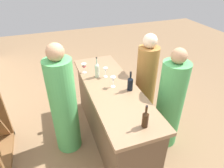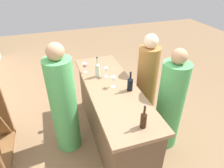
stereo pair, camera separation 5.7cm
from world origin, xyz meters
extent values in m
plane|color=#846647|center=(0.00, 0.00, 0.00)|extent=(12.00, 12.00, 0.00)
cube|color=brown|center=(0.00, 0.00, 0.44)|extent=(2.00, 0.60, 0.89)
cube|color=#8C6B4C|center=(0.00, 0.00, 0.91)|extent=(2.08, 0.68, 0.05)
cube|color=brown|center=(0.11, 1.65, 0.03)|extent=(0.96, 0.28, 0.06)
cylinder|color=#331E0F|center=(-0.84, -0.07, 1.02)|extent=(0.07, 0.07, 0.16)
cone|color=#331E0F|center=(-0.84, -0.07, 1.12)|extent=(0.07, 0.07, 0.03)
cylinder|color=#331E0F|center=(-0.84, -0.07, 1.17)|extent=(0.02, 0.02, 0.07)
cylinder|color=black|center=(-0.84, -0.07, 1.21)|extent=(0.03, 0.03, 0.01)
cylinder|color=black|center=(-0.15, -0.21, 1.02)|extent=(0.08, 0.08, 0.17)
cone|color=black|center=(-0.15, -0.21, 1.12)|extent=(0.08, 0.08, 0.03)
cylinder|color=black|center=(-0.15, -0.21, 1.17)|extent=(0.03, 0.03, 0.07)
cylinder|color=black|center=(-0.15, -0.21, 1.21)|extent=(0.03, 0.03, 0.01)
cylinder|color=#B7C6B2|center=(0.35, 0.11, 1.03)|extent=(0.07, 0.07, 0.19)
cone|color=#B7C6B2|center=(0.35, 0.11, 1.15)|extent=(0.07, 0.07, 0.04)
cylinder|color=#B7C6B2|center=(0.35, 0.11, 1.21)|extent=(0.02, 0.02, 0.08)
cylinder|color=black|center=(0.35, 0.11, 1.25)|extent=(0.03, 0.03, 0.01)
cylinder|color=white|center=(0.01, -0.02, 0.94)|extent=(0.06, 0.06, 0.00)
cylinder|color=white|center=(0.01, -0.02, 0.98)|extent=(0.01, 0.01, 0.07)
cone|color=white|center=(0.01, -0.02, 1.06)|extent=(0.07, 0.07, 0.08)
cylinder|color=white|center=(0.31, -0.01, 0.94)|extent=(0.06, 0.06, 0.00)
cylinder|color=white|center=(0.31, -0.01, 0.98)|extent=(0.01, 0.01, 0.07)
cone|color=white|center=(0.31, -0.01, 1.05)|extent=(0.06, 0.06, 0.08)
cylinder|color=white|center=(0.55, 0.27, 0.94)|extent=(0.06, 0.06, 0.00)
cylinder|color=white|center=(0.55, 0.27, 0.98)|extent=(0.01, 0.01, 0.08)
cone|color=white|center=(0.55, 0.27, 1.06)|extent=(0.07, 0.07, 0.08)
cone|color=maroon|center=(0.55, 0.27, 1.03)|extent=(0.06, 0.06, 0.03)
cylinder|color=#4CA559|center=(-0.35, -0.75, 0.68)|extent=(0.45, 0.45, 1.35)
sphere|color=tan|center=(-0.35, -0.75, 1.45)|extent=(0.20, 0.20, 0.20)
cylinder|color=#9E6B33|center=(0.27, -0.70, 0.67)|extent=(0.39, 0.39, 1.33)
sphere|color=beige|center=(0.27, -0.70, 1.43)|extent=(0.22, 0.22, 0.22)
cylinder|color=#4CA559|center=(0.04, 0.68, 0.72)|extent=(0.46, 0.46, 1.44)
sphere|color=tan|center=(0.04, 0.68, 1.54)|extent=(0.22, 0.22, 0.22)
camera|label=1|loc=(-2.20, 0.79, 2.45)|focal=32.00mm
camera|label=2|loc=(-2.22, 0.73, 2.45)|focal=32.00mm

